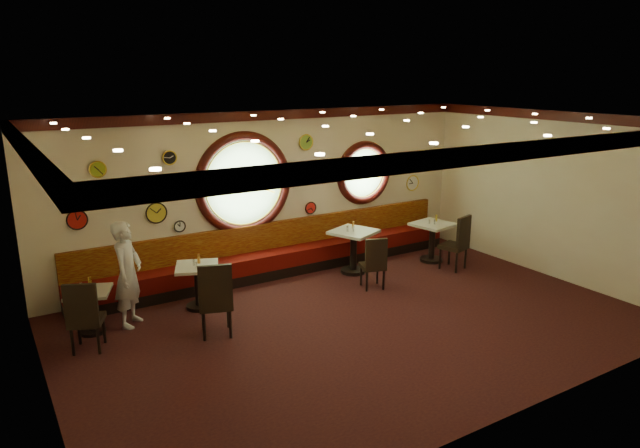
{
  "coord_description": "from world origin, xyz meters",
  "views": [
    {
      "loc": [
        -4.94,
        -6.83,
        3.89
      ],
      "look_at": [
        -0.25,
        0.8,
        1.5
      ],
      "focal_mm": 32.0,
      "sensor_mm": 36.0,
      "label": 1
    }
  ],
  "objects_px": {
    "chair_d": "(458,239)",
    "condiment_b_salt": "(194,263)",
    "table_b": "(198,281)",
    "condiment_a_bottle": "(90,283)",
    "waiter": "(128,274)",
    "condiment_c_pepper": "(353,229)",
    "condiment_c_bottle": "(353,225)",
    "condiment_a_pepper": "(89,289)",
    "condiment_d_bottle": "(436,218)",
    "chair_b": "(216,295)",
    "condiment_c_salt": "(348,229)",
    "condiment_d_salt": "(429,222)",
    "condiment_d_pepper": "(435,222)",
    "chair_c": "(374,260)",
    "condiment_b_bottle": "(199,259)",
    "table_d": "(432,237)",
    "table_c": "(353,246)",
    "condiment_b_pepper": "(196,265)",
    "condiment_a_salt": "(81,287)",
    "table_a": "(90,306)",
    "chair_a": "(84,312)"
  },
  "relations": [
    {
      "from": "condiment_a_pepper",
      "to": "waiter",
      "type": "height_order",
      "value": "waiter"
    },
    {
      "from": "condiment_b_salt",
      "to": "condiment_c_salt",
      "type": "xyz_separation_m",
      "value": [
        3.16,
        0.08,
        0.11
      ]
    },
    {
      "from": "condiment_a_pepper",
      "to": "table_c",
      "type": "bearing_deg",
      "value": 2.27
    },
    {
      "from": "waiter",
      "to": "condiment_b_salt",
      "type": "bearing_deg",
      "value": -48.63
    },
    {
      "from": "condiment_c_pepper",
      "to": "condiment_a_bottle",
      "type": "relative_size",
      "value": 0.53
    },
    {
      "from": "table_a",
      "to": "condiment_c_pepper",
      "type": "distance_m",
      "value": 4.98
    },
    {
      "from": "chair_d",
      "to": "condiment_c_salt",
      "type": "bearing_deg",
      "value": 137.84
    },
    {
      "from": "condiment_a_bottle",
      "to": "condiment_d_bottle",
      "type": "relative_size",
      "value": 1.26
    },
    {
      "from": "condiment_c_salt",
      "to": "condiment_d_pepper",
      "type": "bearing_deg",
      "value": -10.78
    },
    {
      "from": "table_b",
      "to": "condiment_d_bottle",
      "type": "xyz_separation_m",
      "value": [
        5.25,
        -0.1,
        0.42
      ]
    },
    {
      "from": "chair_a",
      "to": "condiment_a_pepper",
      "type": "xyz_separation_m",
      "value": [
        0.18,
        0.59,
        0.12
      ]
    },
    {
      "from": "condiment_c_pepper",
      "to": "condiment_c_bottle",
      "type": "height_order",
      "value": "condiment_c_bottle"
    },
    {
      "from": "chair_b",
      "to": "condiment_c_bottle",
      "type": "xyz_separation_m",
      "value": [
        3.49,
        1.44,
        0.27
      ]
    },
    {
      "from": "table_b",
      "to": "chair_d",
      "type": "bearing_deg",
      "value": -9.69
    },
    {
      "from": "chair_b",
      "to": "condiment_a_bottle",
      "type": "height_order",
      "value": "chair_b"
    },
    {
      "from": "condiment_d_salt",
      "to": "condiment_d_pepper",
      "type": "xyz_separation_m",
      "value": [
        0.07,
        -0.08,
        0.01
      ]
    },
    {
      "from": "condiment_a_salt",
      "to": "condiment_d_pepper",
      "type": "height_order",
      "value": "condiment_d_pepper"
    },
    {
      "from": "table_b",
      "to": "condiment_b_bottle",
      "type": "bearing_deg",
      "value": 52.2
    },
    {
      "from": "table_d",
      "to": "condiment_c_pepper",
      "type": "bearing_deg",
      "value": 173.01
    },
    {
      "from": "condiment_d_pepper",
      "to": "condiment_c_bottle",
      "type": "distance_m",
      "value": 1.79
    },
    {
      "from": "condiment_b_pepper",
      "to": "condiment_a_bottle",
      "type": "distance_m",
      "value": 1.65
    },
    {
      "from": "waiter",
      "to": "condiment_a_salt",
      "type": "bearing_deg",
      "value": 119.14
    },
    {
      "from": "condiment_d_pepper",
      "to": "condiment_a_bottle",
      "type": "bearing_deg",
      "value": 177.28
    },
    {
      "from": "chair_c",
      "to": "condiment_a_pepper",
      "type": "height_order",
      "value": "chair_c"
    },
    {
      "from": "chair_a",
      "to": "condiment_b_salt",
      "type": "bearing_deg",
      "value": 44.39
    },
    {
      "from": "condiment_d_bottle",
      "to": "condiment_d_pepper",
      "type": "bearing_deg",
      "value": -140.07
    },
    {
      "from": "condiment_c_salt",
      "to": "condiment_a_pepper",
      "type": "bearing_deg",
      "value": -177.61
    },
    {
      "from": "condiment_b_salt",
      "to": "chair_b",
      "type": "bearing_deg",
      "value": -94.87
    },
    {
      "from": "condiment_c_bottle",
      "to": "condiment_d_salt",
      "type": "bearing_deg",
      "value": -14.35
    },
    {
      "from": "table_b",
      "to": "condiment_d_salt",
      "type": "bearing_deg",
      "value": -2.15
    },
    {
      "from": "table_a",
      "to": "chair_b",
      "type": "height_order",
      "value": "chair_b"
    },
    {
      "from": "table_c",
      "to": "waiter",
      "type": "relative_size",
      "value": 0.61
    },
    {
      "from": "condiment_b_salt",
      "to": "condiment_d_salt",
      "type": "distance_m",
      "value": 5.03
    },
    {
      "from": "chair_d",
      "to": "condiment_c_bottle",
      "type": "bearing_deg",
      "value": 131.89
    },
    {
      "from": "chair_c",
      "to": "chair_d",
      "type": "height_order",
      "value": "chair_d"
    },
    {
      "from": "condiment_d_salt",
      "to": "waiter",
      "type": "height_order",
      "value": "waiter"
    },
    {
      "from": "condiment_a_pepper",
      "to": "condiment_d_bottle",
      "type": "relative_size",
      "value": 0.61
    },
    {
      "from": "chair_b",
      "to": "condiment_a_pepper",
      "type": "distance_m",
      "value": 1.93
    },
    {
      "from": "condiment_b_salt",
      "to": "table_c",
      "type": "bearing_deg",
      "value": 1.29
    },
    {
      "from": "chair_d",
      "to": "condiment_a_pepper",
      "type": "distance_m",
      "value": 6.93
    },
    {
      "from": "condiment_c_salt",
      "to": "condiment_d_salt",
      "type": "xyz_separation_m",
      "value": [
        1.87,
        -0.28,
        -0.05
      ]
    },
    {
      "from": "table_d",
      "to": "condiment_c_pepper",
      "type": "height_order",
      "value": "condiment_c_pepper"
    },
    {
      "from": "table_d",
      "to": "condiment_a_bottle",
      "type": "distance_m",
      "value": 6.78
    },
    {
      "from": "table_d",
      "to": "condiment_b_bottle",
      "type": "relative_size",
      "value": 5.41
    },
    {
      "from": "chair_d",
      "to": "condiment_b_salt",
      "type": "distance_m",
      "value": 5.27
    },
    {
      "from": "condiment_d_bottle",
      "to": "condiment_b_pepper",
      "type": "bearing_deg",
      "value": 179.76
    },
    {
      "from": "condiment_a_pepper",
      "to": "condiment_d_bottle",
      "type": "distance_m",
      "value": 6.99
    },
    {
      "from": "chair_d",
      "to": "condiment_b_salt",
      "type": "xyz_separation_m",
      "value": [
        -5.19,
        0.9,
        0.17
      ]
    },
    {
      "from": "table_b",
      "to": "condiment_a_bottle",
      "type": "distance_m",
      "value": 1.71
    },
    {
      "from": "condiment_c_salt",
      "to": "condiment_d_bottle",
      "type": "relative_size",
      "value": 0.81
    }
  ]
}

